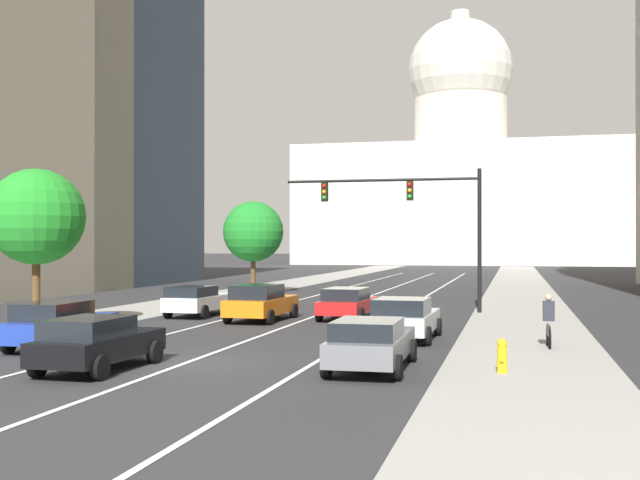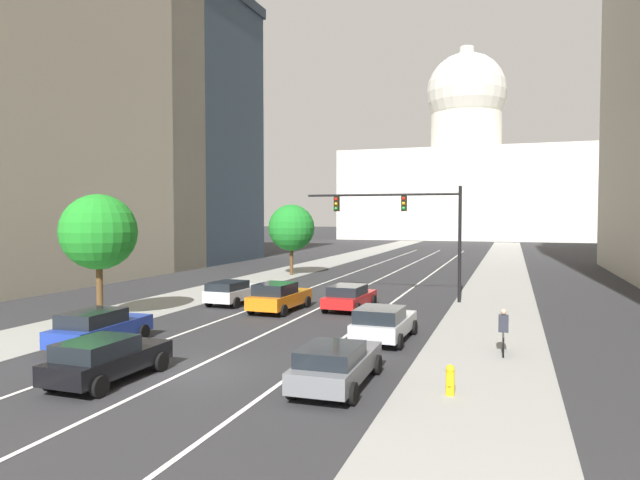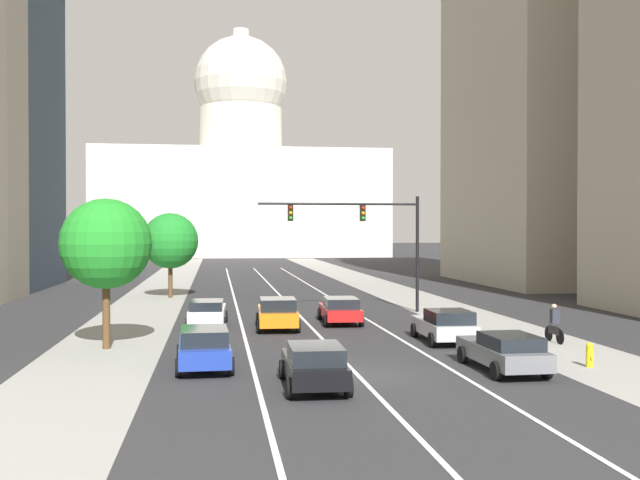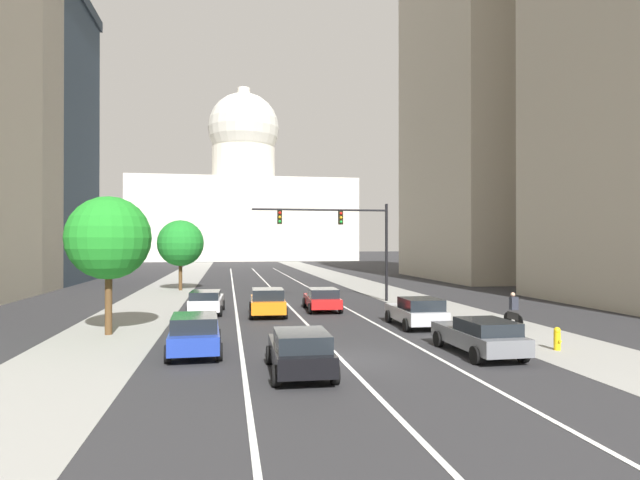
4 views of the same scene
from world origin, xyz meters
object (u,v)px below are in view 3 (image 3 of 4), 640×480
object	(u,v)px
street_tree_mid_left	(170,241)
car_orange	(277,313)
car_red	(340,310)
car_silver	(445,325)
traffic_signal_mast	(367,227)
fire_hydrant	(590,355)
car_black	(314,365)
street_tree_near_left	(106,244)
car_gray	(504,351)
car_white	(207,312)
capitol_building	(241,182)
cyclist	(554,324)
car_blue	(204,347)

from	to	relation	value
street_tree_mid_left	car_orange	bearing A→B (deg)	-70.44
car_red	car_silver	xyz separation A→B (m)	(3.50, -7.16, 0.03)
traffic_signal_mast	fire_hydrant	world-z (taller)	traffic_signal_mast
car_black	traffic_signal_mast	size ratio (longest dim) A/B	0.45
street_tree_mid_left	car_black	bearing A→B (deg)	-78.69
car_red	car_orange	xyz separation A→B (m)	(-3.50, -1.75, 0.08)
street_tree_near_left	street_tree_mid_left	xyz separation A→B (m)	(1.25, 23.02, -0.24)
car_gray	car_white	bearing A→B (deg)	36.99
car_white	car_orange	xyz separation A→B (m)	(3.50, -1.44, 0.06)
capitol_building	car_silver	xyz separation A→B (m)	(5.24, -110.29, -13.36)
car_silver	street_tree_near_left	bearing A→B (deg)	90.09
car_red	street_tree_near_left	distance (m)	13.56
car_red	car_white	bearing A→B (deg)	94.81
car_orange	fire_hydrant	bearing A→B (deg)	-136.44
cyclist	traffic_signal_mast	bearing A→B (deg)	22.95
car_gray	fire_hydrant	distance (m)	3.40
capitol_building	car_silver	bearing A→B (deg)	-87.28
cyclist	car_red	bearing A→B (deg)	44.42
car_gray	car_blue	world-z (taller)	car_blue
street_tree_near_left	car_gray	bearing A→B (deg)	-25.63
car_gray	car_silver	world-z (taller)	car_silver
car_silver	fire_hydrant	distance (m)	7.26
capitol_building	car_black	bearing A→B (deg)	-90.84
car_gray	car_blue	size ratio (longest dim) A/B	1.02
capitol_building	fire_hydrant	size ratio (longest dim) A/B	58.02
capitol_building	street_tree_mid_left	size ratio (longest dim) A/B	8.50
traffic_signal_mast	cyclist	distance (m)	14.53
car_silver	fire_hydrant	xyz separation A→B (m)	(3.38, -6.41, -0.31)
car_red	traffic_signal_mast	bearing A→B (deg)	-25.30
car_silver	fire_hydrant	world-z (taller)	car_silver
car_orange	cyclist	bearing A→B (deg)	-115.43
car_black	traffic_signal_mast	distance (m)	21.66
car_silver	car_gray	bearing A→B (deg)	-178.70
car_silver	fire_hydrant	size ratio (longest dim) A/B	4.93
car_orange	car_gray	size ratio (longest dim) A/B	1.02
capitol_building	car_gray	distance (m)	117.89
car_black	fire_hydrant	distance (m)	10.59
fire_hydrant	traffic_signal_mast	bearing A→B (deg)	103.63
car_red	cyclist	xyz separation A→B (m)	(8.26, -7.92, 0.11)
car_gray	car_black	bearing A→B (deg)	103.67
car_black	car_silver	bearing A→B (deg)	-38.36
car_orange	street_tree_mid_left	distance (m)	19.29
traffic_signal_mast	street_tree_near_left	size ratio (longest dim) A/B	1.55
car_red	cyclist	world-z (taller)	cyclist
car_gray	car_silver	size ratio (longest dim) A/B	1.06
car_orange	cyclist	size ratio (longest dim) A/B	2.80
capitol_building	car_red	bearing A→B (deg)	-89.03
car_black	street_tree_mid_left	xyz separation A→B (m)	(-6.36, 31.83, 3.40)
car_white	traffic_signal_mast	distance (m)	11.55
capitol_building	traffic_signal_mast	xyz separation A→B (m)	(4.19, -98.44, -9.01)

